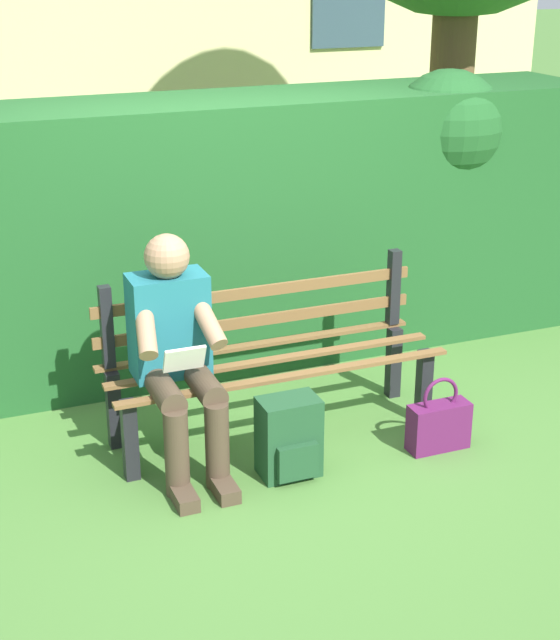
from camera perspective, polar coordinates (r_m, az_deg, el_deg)
The scene contains 6 objects.
ground at distance 5.19m, azimuth -0.41°, elevation -6.73°, with size 60.00×60.00×0.00m, color #477533.
park_bench at distance 5.06m, azimuth -0.72°, elevation -2.14°, with size 1.79×0.51×0.87m.
person_seated at distance 4.68m, azimuth -6.18°, elevation -1.72°, with size 0.44×0.73×1.17m.
hedge_backdrop at distance 5.90m, azimuth -2.63°, elevation 5.78°, with size 4.73×0.88×1.73m.
backpack at distance 4.72m, azimuth 0.54°, elevation -7.02°, with size 0.29×0.26×0.41m.
handbag at distance 5.04m, azimuth 9.41°, elevation -6.13°, with size 0.32×0.12×0.40m.
Camera 1 is at (1.67, 4.26, 2.44)m, focal length 53.85 mm.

